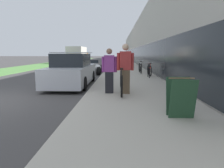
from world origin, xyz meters
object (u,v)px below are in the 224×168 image
Objects in this scene: cruiser_bike_nearest at (149,70)px; parked_sedan_curbside at (72,71)px; tandem_bicycle at (121,81)px; moving_truck at (78,55)px; bike_rack_hoop at (149,69)px; person_rider at (125,69)px; person_bystander at (109,71)px; cruiser_bike_middle at (140,68)px; sandwich_board_sign at (181,97)px; vintage_roadster_curbside at (91,68)px.

parked_sedan_curbside is (-4.25, -3.25, 0.21)m from cruiser_bike_nearest.
tandem_bicycle is 25.14m from moving_truck.
moving_truck reaches higher than bike_rack_hoop.
moving_truck is (-8.26, 19.77, 0.67)m from bike_rack_hoop.
tandem_bicycle is at bearing 110.62° from person_rider.
person_bystander is 1.90× the size of bike_rack_hoop.
moving_truck reaches higher than cruiser_bike_middle.
sandwich_board_sign is at bearing -93.13° from bike_rack_hoop.
moving_truck is at bearing 115.49° from cruiser_bike_middle.
tandem_bicycle is 1.76× the size of person_bystander.
parked_sedan_curbside reaches higher than cruiser_bike_middle.
vintage_roadster_curbside is at bearing 138.49° from bike_rack_hoop.
cruiser_bike_nearest is at bearing 79.38° from bike_rack_hoop.
person_bystander reaches higher than vintage_roadster_curbside.
person_rider is 25.52m from moving_truck.
bike_rack_hoop is 0.47× the size of cruiser_bike_middle.
person_rider is at bearing -8.64° from person_bystander.
person_bystander is 6.22m from cruiser_bike_nearest.
vintage_roadster_curbside is (-2.41, 8.37, -0.56)m from person_rider.
moving_truck is (-6.12, 24.54, 0.37)m from person_bystander.
cruiser_bike_middle is 18.75m from moving_truck.
person_bystander is at bearing -52.39° from parked_sedan_curbside.
moving_truck is (-8.45, 18.79, 0.82)m from cruiser_bike_nearest.
person_bystander is 7.88m from cruiser_bike_middle.
tandem_bicycle is 0.66m from person_bystander.
person_bystander reaches higher than sandwich_board_sign.
tandem_bicycle is 8.33m from vintage_roadster_curbside.
cruiser_bike_middle is 0.44× the size of vintage_roadster_curbside.
cruiser_bike_middle is (-0.39, 1.88, 0.02)m from cruiser_bike_nearest.
parked_sedan_curbside is (-2.50, 2.59, -0.31)m from person_rider.
cruiser_bike_nearest is at bearing 73.27° from person_rider.
person_rider is at bearing -74.79° from moving_truck.
moving_truck is (-4.28, 16.25, 0.86)m from vintage_roadster_curbside.
vintage_roadster_curbside is at bearing 106.06° from person_rider.
person_rider is 0.37× the size of parked_sedan_curbside.
person_rider is 2.92m from sandwich_board_sign.
moving_truck reaches higher than person_bystander.
sandwich_board_sign is (-0.41, -7.50, -0.06)m from bike_rack_hoop.
vintage_roadster_curbside is at bearing -75.24° from moving_truck.
tandem_bicycle is 3.28m from sandwich_board_sign.
person_rider reaches higher than vintage_roadster_curbside.
tandem_bicycle is at bearing -74.15° from vintage_roadster_curbside.
cruiser_bike_middle is 0.38× the size of parked_sedan_curbside.
person_rider is 0.58m from person_bystander.
bike_rack_hoop is 0.18× the size of parked_sedan_curbside.
moving_truck reaches higher than tandem_bicycle.
person_bystander is 0.24× the size of moving_truck.
cruiser_bike_nearest is (2.32, 5.75, -0.44)m from person_bystander.
tandem_bicycle is 3.25m from parked_sedan_curbside.
cruiser_bike_middle is at bearing 94.01° from bike_rack_hoop.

